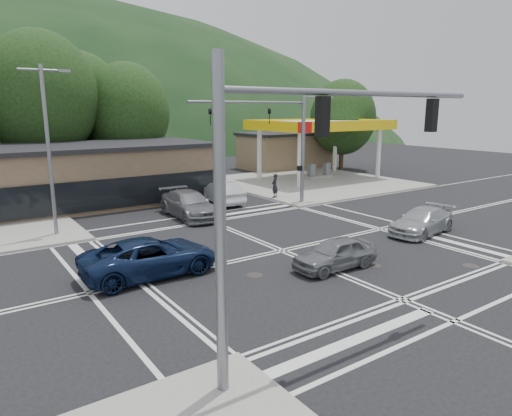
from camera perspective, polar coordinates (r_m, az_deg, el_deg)
ground at (r=22.42m, az=3.27°, el=-5.35°), size 120.00×120.00×0.00m
sidewalk_ne at (r=43.02m, az=6.78°, el=3.25°), size 16.00×16.00×0.15m
gas_station_canopy at (r=44.60m, az=8.04°, el=9.95°), size 12.32×8.34×5.75m
convenience_store at (r=53.60m, az=3.76°, el=7.06°), size 10.00×6.00×3.80m
commercial_row at (r=34.54m, az=-25.75°, el=3.12°), size 24.00×8.00×4.00m
hill_north at (r=107.83m, az=-27.84°, el=7.31°), size 252.00×126.00×140.00m
tree_n_b at (r=41.44m, az=-25.35°, el=12.55°), size 9.00×9.00×12.98m
tree_n_c at (r=43.20m, az=-15.85°, el=11.47°), size 7.60×7.60×10.87m
tree_n_e at (r=46.18m, az=-21.16°, el=11.95°), size 8.40×8.40×11.98m
tree_ne at (r=52.33m, az=10.80°, el=11.07°), size 7.20×7.20×9.99m
streetlight_nw at (r=26.30m, az=-24.44°, el=7.42°), size 2.50×0.25×9.00m
signal_mast_ne at (r=32.15m, az=4.19°, el=9.22°), size 11.65×0.30×8.00m
signal_mast_sw at (r=11.09m, az=3.56°, el=3.58°), size 9.14×0.28×8.00m
car_blue_west at (r=19.49m, az=-13.03°, el=-5.96°), size 5.69×2.64×1.58m
car_grey_center at (r=20.08m, az=9.85°, el=-5.62°), size 4.00×1.68×1.35m
car_silver_east at (r=26.91m, az=20.03°, el=-1.54°), size 5.04×2.65×1.39m
car_queue_a at (r=33.35m, az=-4.33°, el=1.91°), size 2.11×4.93×1.58m
car_queue_b at (r=41.07m, az=-7.26°, el=3.88°), size 2.05×4.91×1.66m
car_northbound at (r=29.37m, az=-8.34°, el=0.45°), size 2.54×5.75×1.64m
pedestrian at (r=34.78m, az=2.36°, el=2.82°), size 0.79×0.69×1.81m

